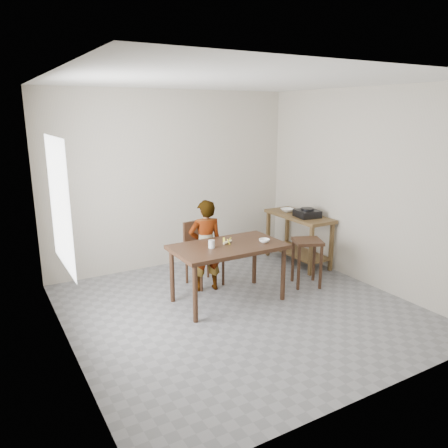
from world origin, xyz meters
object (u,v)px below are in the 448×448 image
prep_counter (298,239)px  child (206,246)px  stool (307,263)px  dining_chair (205,254)px  dining_table (228,273)px

prep_counter → child: (-1.80, -0.23, 0.23)m
child → stool: (1.29, -0.56, -0.30)m
prep_counter → child: 1.82m
prep_counter → child: size_ratio=0.96×
prep_counter → stool: prep_counter is taller
child → dining_chair: child is taller
stool → prep_counter: bearing=57.9°
dining_table → prep_counter: (1.72, 0.70, 0.03)m
dining_chair → stool: dining_chair is taller
prep_counter → dining_chair: (-1.72, -0.06, 0.05)m
prep_counter → dining_chair: dining_chair is taller
prep_counter → dining_table: bearing=-157.9°
dining_table → stool: dining_table is taller
dining_chair → dining_table: bearing=-97.2°
dining_chair → prep_counter: bearing=-5.1°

